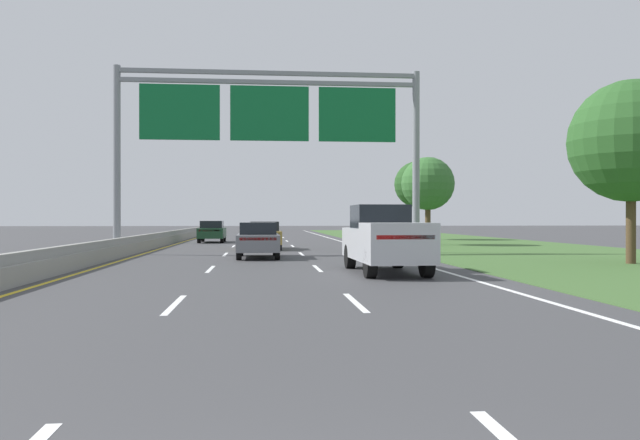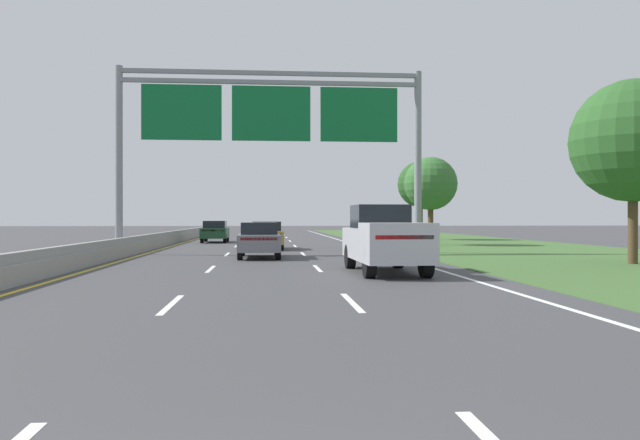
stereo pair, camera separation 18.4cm
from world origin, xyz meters
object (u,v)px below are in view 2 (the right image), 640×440
object	(u,v)px
car_grey_centre_lane_sedan	(259,239)
roadside_tree_far	(421,184)
overhead_sign_gantry	(271,122)
car_darkgreen_left_lane_sedan	(215,231)
roadside_tree_near	(633,141)
roadside_tree_mid	(431,184)
pickup_truck_silver	(385,239)
car_gold_centre_lane_sedan	(267,235)

from	to	relation	value
car_grey_centre_lane_sedan	roadside_tree_far	distance (m)	26.36
roadside_tree_far	overhead_sign_gantry	bearing A→B (deg)	-121.96
car_darkgreen_left_lane_sedan	car_grey_centre_lane_sedan	distance (m)	18.82
roadside_tree_near	roadside_tree_mid	distance (m)	17.85
pickup_truck_silver	car_gold_centre_lane_sedan	xyz separation A→B (m)	(-3.81, 15.80, -0.26)
overhead_sign_gantry	car_darkgreen_left_lane_sedan	distance (m)	17.01
pickup_truck_silver	car_gold_centre_lane_sedan	size ratio (longest dim) A/B	1.23
roadside_tree_mid	roadside_tree_far	bearing A→B (deg)	79.70
roadside_tree_far	roadside_tree_mid	bearing A→B (deg)	-100.30
overhead_sign_gantry	car_grey_centre_lane_sedan	bearing A→B (deg)	-100.46
car_grey_centre_lane_sedan	roadside_tree_near	bearing A→B (deg)	-110.30
overhead_sign_gantry	car_darkgreen_left_lane_sedan	size ratio (longest dim) A/B	3.42
overhead_sign_gantry	pickup_truck_silver	size ratio (longest dim) A/B	2.77
roadside_tree_mid	pickup_truck_silver	bearing A→B (deg)	-108.58
pickup_truck_silver	car_darkgreen_left_lane_sedan	world-z (taller)	pickup_truck_silver
roadside_tree_mid	roadside_tree_far	distance (m)	10.55
pickup_truck_silver	roadside_tree_far	world-z (taller)	roadside_tree_far
pickup_truck_silver	car_darkgreen_left_lane_sedan	distance (m)	27.61
pickup_truck_silver	roadside_tree_far	bearing A→B (deg)	-17.11
pickup_truck_silver	car_grey_centre_lane_sedan	world-z (taller)	pickup_truck_silver
pickup_truck_silver	car_grey_centre_lane_sedan	bearing A→B (deg)	25.90
car_grey_centre_lane_sedan	roadside_tree_mid	xyz separation A→B (m)	(10.98, 12.34, 3.19)
overhead_sign_gantry	roadside_tree_far	bearing A→B (deg)	58.04
car_gold_centre_lane_sedan	roadside_tree_near	world-z (taller)	roadside_tree_near
car_gold_centre_lane_sedan	car_grey_centre_lane_sedan	size ratio (longest dim) A/B	1.00
overhead_sign_gantry	roadside_tree_mid	size ratio (longest dim) A/B	2.61
pickup_truck_silver	roadside_tree_mid	bearing A→B (deg)	-19.83
overhead_sign_gantry	car_grey_centre_lane_sedan	world-z (taller)	overhead_sign_gantry
roadside_tree_mid	car_darkgreen_left_lane_sedan	bearing A→B (deg)	156.87
car_gold_centre_lane_sedan	roadside_tree_near	distance (m)	19.41
car_grey_centre_lane_sedan	roadside_tree_near	distance (m)	15.65
car_grey_centre_lane_sedan	pickup_truck_silver	bearing A→B (deg)	-153.10
car_gold_centre_lane_sedan	car_darkgreen_left_lane_sedan	bearing A→B (deg)	18.60
overhead_sign_gantry	pickup_truck_silver	xyz separation A→B (m)	(3.58, -11.02, -5.42)
car_grey_centre_lane_sedan	car_gold_centre_lane_sedan	bearing A→B (deg)	-2.55
car_darkgreen_left_lane_sedan	car_grey_centre_lane_sedan	size ratio (longest dim) A/B	1.00
car_grey_centre_lane_sedan	roadside_tree_far	xyz separation A→B (m)	(12.86, 22.71, 3.71)
roadside_tree_near	car_grey_centre_lane_sedan	bearing A→B (deg)	159.95
roadside_tree_far	roadside_tree_near	bearing A→B (deg)	-87.17
car_darkgreen_left_lane_sedan	roadside_tree_mid	distance (m)	16.01
pickup_truck_silver	roadside_tree_far	xyz separation A→B (m)	(8.73, 30.75, 3.45)
overhead_sign_gantry	car_darkgreen_left_lane_sedan	bearing A→B (deg)	104.43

